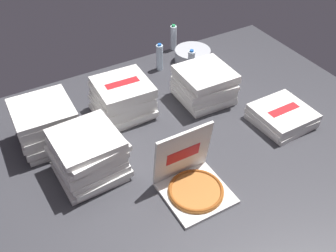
{
  "coord_description": "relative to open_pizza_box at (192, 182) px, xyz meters",
  "views": [
    {
      "loc": [
        -1.06,
        -1.67,
        1.89
      ],
      "look_at": [
        -0.04,
        0.1,
        0.14
      ],
      "focal_mm": 42.77,
      "sensor_mm": 36.0,
      "label": 1
    }
  ],
  "objects": [
    {
      "name": "ground_plane",
      "position": [
        0.13,
        0.35,
        -0.08
      ],
      "size": [
        3.2,
        2.4,
        0.02
      ],
      "primitive_type": "cube",
      "color": "#38383D"
    },
    {
      "name": "open_pizza_box",
      "position": [
        0.0,
        0.0,
        0.0
      ],
      "size": [
        0.38,
        0.39,
        0.4
      ],
      "color": "white",
      "rests_on": "ground_plane"
    },
    {
      "name": "pizza_stack_left_near",
      "position": [
        0.57,
        0.73,
        0.06
      ],
      "size": [
        0.42,
        0.43,
        0.27
      ],
      "color": "white",
      "rests_on": "ground_plane"
    },
    {
      "name": "pizza_stack_left_mid",
      "position": [
        -0.04,
        0.89,
        0.06
      ],
      "size": [
        0.41,
        0.41,
        0.28
      ],
      "color": "white",
      "rests_on": "ground_plane"
    },
    {
      "name": "pizza_stack_center_far",
      "position": [
        -0.62,
        0.85,
        0.08
      ],
      "size": [
        0.42,
        0.43,
        0.31
      ],
      "color": "white",
      "rests_on": "ground_plane"
    },
    {
      "name": "pizza_stack_right_near",
      "position": [
        -0.48,
        0.44,
        0.08
      ],
      "size": [
        0.44,
        0.43,
        0.31
      ],
      "color": "white",
      "rests_on": "ground_plane"
    },
    {
      "name": "pizza_stack_center_near",
      "position": [
        0.91,
        0.21,
        -0.01
      ],
      "size": [
        0.4,
        0.4,
        0.12
      ],
      "color": "white",
      "rests_on": "ground_plane"
    },
    {
      "name": "ice_bucket",
      "position": [
        0.8,
        1.25,
        -0.01
      ],
      "size": [
        0.31,
        0.31,
        0.12
      ],
      "primitive_type": "cylinder",
      "color": "#B7BABF",
      "rests_on": "ground_plane"
    },
    {
      "name": "water_bottle_0",
      "position": [
        0.49,
        1.29,
        0.04
      ],
      "size": [
        0.06,
        0.06,
        0.24
      ],
      "color": "silver",
      "rests_on": "ground_plane"
    },
    {
      "name": "water_bottle_1",
      "position": [
        0.77,
        1.53,
        0.04
      ],
      "size": [
        0.06,
        0.06,
        0.24
      ],
      "color": "white",
      "rests_on": "ground_plane"
    },
    {
      "name": "water_bottle_2",
      "position": [
        0.67,
        1.07,
        0.04
      ],
      "size": [
        0.06,
        0.06,
        0.24
      ],
      "color": "white",
      "rests_on": "ground_plane"
    }
  ]
}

